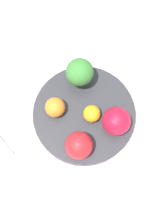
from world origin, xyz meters
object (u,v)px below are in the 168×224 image
bowl (84,115)px  apple_red (79,145)px  orange_back (92,114)px  broccoli (80,72)px  orange_front (55,107)px  apple_green (116,122)px

bowl → apple_red: size_ratio=3.91×
bowl → orange_back: 0.04m
broccoli → bowl: bearing=117.9°
bowl → broccoli: broccoli is taller
broccoli → orange_front: size_ratio=1.78×
orange_front → orange_back: orange_front is taller
apple_red → apple_green: 0.10m
broccoli → apple_green: (-0.11, 0.07, -0.02)m
apple_red → orange_front: 0.10m
bowl → apple_red: bearing=103.3°
orange_front → orange_back: (-0.08, -0.02, -0.00)m
broccoli → orange_front: 0.10m
apple_green → orange_front: (0.14, 0.01, -0.01)m
orange_back → apple_green: bearing=178.1°
orange_front → orange_back: size_ratio=1.17×
apple_green → orange_front: bearing=6.0°
bowl → apple_red: apple_red is taller
apple_red → broccoli: bearing=-69.4°
broccoli → orange_back: size_ratio=2.09×
apple_green → orange_back: bearing=-1.9°
broccoli → orange_front: (0.02, 0.09, -0.03)m
orange_front → apple_green: bearing=-174.0°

